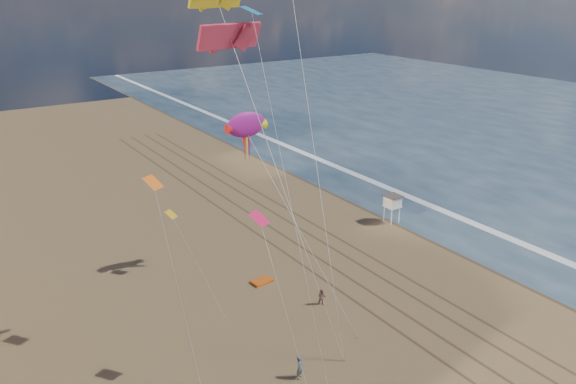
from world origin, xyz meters
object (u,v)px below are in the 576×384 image
object	(u,v)px
kite_flyer_a	(300,367)
kite_flyer_b	(322,297)
lifeguard_stand	(393,202)
grounded_kite	(262,281)
show_kite	(246,125)

from	to	relation	value
kite_flyer_a	kite_flyer_b	world-z (taller)	kite_flyer_a
kite_flyer_a	lifeguard_stand	bearing A→B (deg)	6.08
grounded_kite	kite_flyer_b	size ratio (longest dim) A/B	1.32
lifeguard_stand	kite_flyer_b	xyz separation A→B (m)	(-19.01, -10.77, -1.98)
kite_flyer_b	show_kite	bearing A→B (deg)	136.42
grounded_kite	kite_flyer_a	bearing A→B (deg)	-114.33
grounded_kite	show_kite	world-z (taller)	show_kite
show_kite	kite_flyer_b	size ratio (longest dim) A/B	13.70
grounded_kite	show_kite	distance (m)	15.80
show_kite	kite_flyer_a	distance (m)	23.64
grounded_kite	kite_flyer_a	size ratio (longest dim) A/B	1.08
kite_flyer_a	kite_flyer_b	distance (m)	10.72
lifeguard_stand	show_kite	world-z (taller)	show_kite
lifeguard_stand	show_kite	bearing A→B (deg)	-178.56
lifeguard_stand	grounded_kite	world-z (taller)	lifeguard_stand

